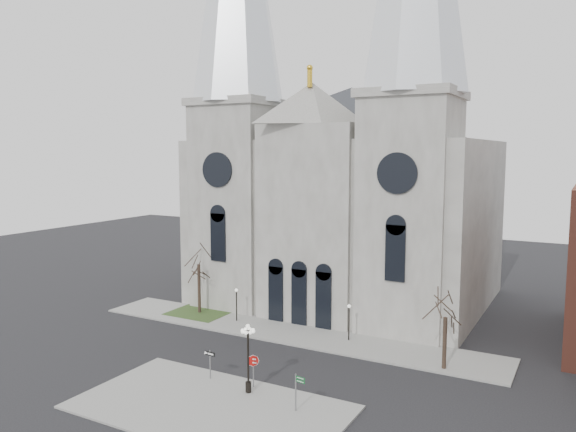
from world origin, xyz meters
The scene contains 13 objects.
ground centered at (0.00, 0.00, 0.00)m, with size 160.00×160.00×0.00m, color black.
sidewalk_near centered at (3.00, -5.00, 0.07)m, with size 18.00×10.00×0.14m, color gray.
sidewalk_far centered at (0.00, 11.00, 0.07)m, with size 40.00×6.00×0.14m, color gray.
grass_patch centered at (-11.00, 12.00, 0.09)m, with size 6.00×5.00×0.18m, color #2D431D.
cathedral centered at (0.00, 22.86, 18.48)m, with size 33.00×26.66×54.00m.
tree_left centered at (-11.00, 12.00, 5.58)m, with size 3.20×3.20×7.50m.
tree_right centered at (15.00, 9.00, 4.47)m, with size 3.20×3.20×6.00m.
ped_lamp_left centered at (-6.00, 11.50, 2.33)m, with size 0.32×0.32×3.26m.
ped_lamp_right centered at (6.00, 11.50, 2.33)m, with size 0.32×0.32×3.26m.
stop_sign centered at (3.90, -1.05, 1.84)m, with size 0.84×0.22×2.37m.
globe_lamp centered at (4.08, -1.99, 3.22)m, with size 1.27×1.27×4.90m.
one_way_sign centered at (0.30, -1.32, 1.60)m, with size 0.95×0.09×2.16m.
street_name_sign centered at (8.37, -2.88, 1.58)m, with size 0.79×0.18×2.47m.
Camera 1 is at (24.55, -33.51, 16.86)m, focal length 35.00 mm.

